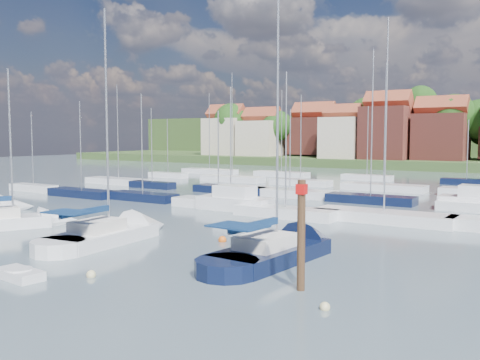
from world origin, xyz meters
The scene contains 11 objects.
ground centered at (0.00, 40.00, 0.00)m, with size 260.00×260.00×0.00m, color #415158.
sailboat_left centered at (-13.62, 3.74, 0.37)m, with size 6.33×9.21×12.52m.
sailboat_centre centered at (-4.17, 4.45, 0.35)m, with size 4.07×11.91×15.87m.
sailboat_navy centered at (7.41, 5.93, 0.35)m, with size 4.11×12.25×16.65m.
tender centered at (-1.08, -5.03, 0.22)m, with size 2.76×1.48×0.57m.
timber_piling centered at (10.99, 0.51, 1.53)m, with size 0.40×0.40×7.12m.
buoy_c centered at (-3.43, -0.95, 0.00)m, with size 0.48×0.48×0.48m, color #D85914.
buoy_d centered at (1.54, -2.97, 0.00)m, with size 0.46×0.46×0.46m, color beige.
buoy_e centered at (1.98, 7.48, 0.00)m, with size 0.53×0.53×0.53m, color #D85914.
buoy_f centered at (12.94, -1.33, 0.00)m, with size 0.42×0.42×0.42m, color beige.
marina_field centered at (1.91, 35.15, 0.43)m, with size 79.62×41.41×15.93m.
Camera 1 is at (21.18, -20.23, 6.80)m, focal length 40.00 mm.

